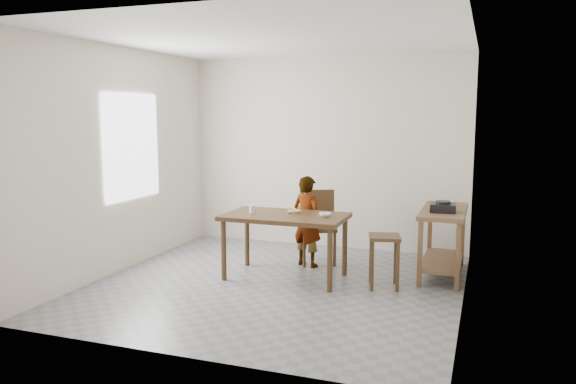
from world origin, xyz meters
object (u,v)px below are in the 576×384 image
(dining_chair, at_px, (318,228))
(dining_table, at_px, (285,246))
(child, at_px, (307,221))
(prep_counter, at_px, (443,243))
(stool, at_px, (384,262))

(dining_chair, bearing_deg, dining_table, -124.52)
(child, xyz_separation_m, dining_chair, (0.09, 0.18, -0.11))
(dining_table, distance_m, child, 0.62)
(prep_counter, relative_size, stool, 2.05)
(child, bearing_deg, prep_counter, -155.45)
(prep_counter, height_order, child, child)
(prep_counter, bearing_deg, stool, -129.82)
(child, distance_m, dining_chair, 0.23)
(dining_table, bearing_deg, prep_counter, 22.15)
(dining_table, relative_size, prep_counter, 1.17)
(prep_counter, distance_m, child, 1.65)
(prep_counter, bearing_deg, dining_table, -157.85)
(dining_table, distance_m, dining_chair, 0.79)
(dining_chair, bearing_deg, stool, -58.99)
(dining_table, xyz_separation_m, child, (0.09, 0.58, 0.20))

